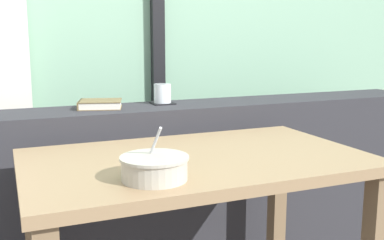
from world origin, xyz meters
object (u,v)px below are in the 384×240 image
soup_bowl (154,168)px  coaster_square (163,103)px  breakfast_table (197,189)px  closed_book (100,104)px  juice_glass (162,94)px

soup_bowl → coaster_square: bearing=69.7°
breakfast_table → soup_bowl: bearing=-137.4°
coaster_square → closed_book: bearing=-176.4°
coaster_square → breakfast_table: bearing=-99.1°
juice_glass → soup_bowl: 0.89m
breakfast_table → juice_glass: 0.70m
coaster_square → soup_bowl: (-0.31, -0.83, -0.05)m
breakfast_table → soup_bowl: (-0.21, -0.19, 0.15)m
coaster_square → closed_book: size_ratio=0.46×
soup_bowl → closed_book: bearing=88.8°
closed_book → juice_glass: bearing=3.6°
coaster_square → soup_bowl: bearing=-110.3°
breakfast_table → soup_bowl: size_ratio=5.87×
coaster_square → soup_bowl: soup_bowl is taller
juice_glass → closed_book: 0.29m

